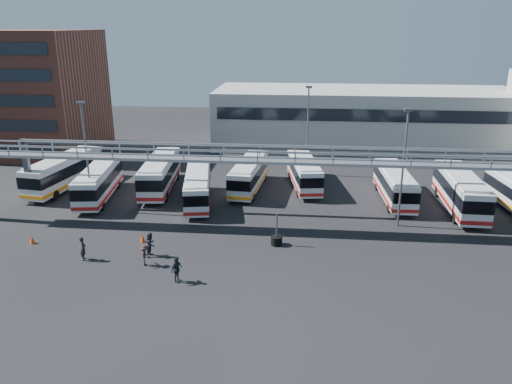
# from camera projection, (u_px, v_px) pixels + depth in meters

# --- Properties ---
(ground) EXTENTS (140.00, 140.00, 0.00)m
(ground) POSITION_uv_depth(u_px,v_px,m) (252.00, 255.00, 37.99)
(ground) COLOR black
(ground) RESTS_ON ground
(gantry) EXTENTS (51.40, 5.15, 7.10)m
(gantry) POSITION_uv_depth(u_px,v_px,m) (259.00, 165.00, 41.77)
(gantry) COLOR #989AA0
(gantry) RESTS_ON ground
(apartment_building) EXTENTS (18.00, 15.00, 16.00)m
(apartment_building) POSITION_uv_depth(u_px,v_px,m) (24.00, 92.00, 66.93)
(apartment_building) COLOR brown
(apartment_building) RESTS_ON ground
(warehouse) EXTENTS (42.00, 14.00, 8.00)m
(warehouse) POSITION_uv_depth(u_px,v_px,m) (363.00, 118.00, 71.43)
(warehouse) COLOR #9E9E99
(warehouse) RESTS_ON ground
(light_pole_left) EXTENTS (0.70, 0.35, 10.21)m
(light_pole_left) POSITION_uv_depth(u_px,v_px,m) (86.00, 151.00, 45.21)
(light_pole_left) COLOR #4C4F54
(light_pole_left) RESTS_ON ground
(light_pole_mid) EXTENTS (0.70, 0.35, 10.21)m
(light_pole_mid) POSITION_uv_depth(u_px,v_px,m) (404.00, 162.00, 41.64)
(light_pole_mid) COLOR #4C4F54
(light_pole_mid) RESTS_ON ground
(light_pole_back) EXTENTS (0.70, 0.35, 10.21)m
(light_pole_back) POSITION_uv_depth(u_px,v_px,m) (308.00, 126.00, 56.54)
(light_pole_back) COLOR #4C4F54
(light_pole_back) RESTS_ON ground
(bus_0) EXTENTS (4.07, 11.68, 3.48)m
(bus_0) POSITION_uv_depth(u_px,v_px,m) (64.00, 171.00, 52.78)
(bus_0) COLOR silver
(bus_0) RESTS_ON ground
(bus_1) EXTENTS (3.89, 10.85, 3.22)m
(bus_1) POSITION_uv_depth(u_px,v_px,m) (99.00, 181.00, 49.75)
(bus_1) COLOR silver
(bus_1) RESTS_ON ground
(bus_2) EXTENTS (3.68, 11.47, 3.42)m
(bus_2) POSITION_uv_depth(u_px,v_px,m) (160.00, 173.00, 52.34)
(bus_2) COLOR silver
(bus_2) RESTS_ON ground
(bus_3) EXTENTS (4.06, 10.28, 3.04)m
(bus_3) POSITION_uv_depth(u_px,v_px,m) (198.00, 187.00, 48.42)
(bus_3) COLOR silver
(bus_3) RESTS_ON ground
(bus_4) EXTENTS (3.34, 10.57, 3.16)m
(bus_4) POSITION_uv_depth(u_px,v_px,m) (249.00, 174.00, 52.44)
(bus_4) COLOR silver
(bus_4) RESTS_ON ground
(bus_5) EXTENTS (4.03, 10.57, 3.13)m
(bus_5) POSITION_uv_depth(u_px,v_px,m) (304.00, 171.00, 53.38)
(bus_5) COLOR silver
(bus_5) RESTS_ON ground
(bus_7) EXTENTS (2.84, 10.46, 3.15)m
(bus_7) POSITION_uv_depth(u_px,v_px,m) (395.00, 184.00, 49.12)
(bus_7) COLOR silver
(bus_7) RESTS_ON ground
(bus_8) EXTENTS (2.95, 11.52, 3.48)m
(bus_8) POSITION_uv_depth(u_px,v_px,m) (460.00, 190.00, 46.68)
(bus_8) COLOR silver
(bus_8) RESTS_ON ground
(pedestrian_a) EXTENTS (0.63, 0.78, 1.85)m
(pedestrian_a) POSITION_uv_depth(u_px,v_px,m) (83.00, 248.00, 36.88)
(pedestrian_a) COLOR black
(pedestrian_a) RESTS_ON ground
(pedestrian_b) EXTENTS (0.83, 1.00, 1.89)m
(pedestrian_b) POSITION_uv_depth(u_px,v_px,m) (151.00, 244.00, 37.51)
(pedestrian_b) COLOR #25202D
(pedestrian_b) RESTS_ON ground
(pedestrian_c) EXTENTS (0.78, 1.12, 1.59)m
(pedestrian_c) POSITION_uv_depth(u_px,v_px,m) (145.00, 255.00, 36.06)
(pedestrian_c) COLOR #312121
(pedestrian_c) RESTS_ON ground
(pedestrian_d) EXTENTS (0.85, 1.17, 1.84)m
(pedestrian_d) POSITION_uv_depth(u_px,v_px,m) (177.00, 270.00, 33.68)
(pedestrian_d) COLOR black
(pedestrian_d) RESTS_ON ground
(cone_left) EXTENTS (0.50, 0.50, 0.67)m
(cone_left) POSITION_uv_depth(u_px,v_px,m) (32.00, 240.00, 39.81)
(cone_left) COLOR #E53D0C
(cone_left) RESTS_ON ground
(cone_right) EXTENTS (0.52, 0.52, 0.67)m
(cone_right) POSITION_uv_depth(u_px,v_px,m) (143.00, 238.00, 40.08)
(cone_right) COLOR #E53D0C
(cone_right) RESTS_ON ground
(tire_stack) EXTENTS (0.92, 0.92, 2.63)m
(tire_stack) POSITION_uv_depth(u_px,v_px,m) (276.00, 240.00, 39.55)
(tire_stack) COLOR black
(tire_stack) RESTS_ON ground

